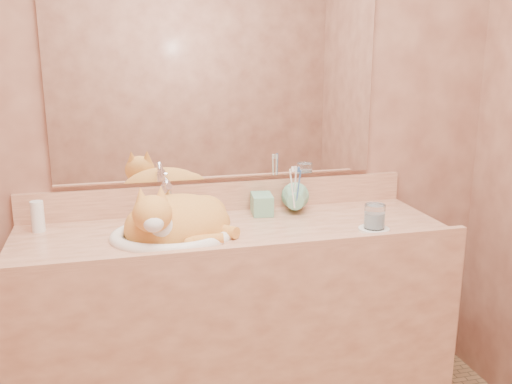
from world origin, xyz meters
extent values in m
cube|color=brown|center=(0.00, 1.00, 1.25)|extent=(2.40, 0.02, 2.50)
cube|color=white|center=(0.00, 0.99, 1.39)|extent=(1.30, 0.02, 0.80)
imported|color=#6FB28F|center=(0.15, 0.84, 0.94)|extent=(0.09, 0.09, 0.18)
imported|color=#6FB28F|center=(0.28, 0.83, 0.90)|extent=(0.15, 0.15, 0.11)
cylinder|color=white|center=(0.50, 0.59, 0.85)|extent=(0.11, 0.11, 0.01)
cylinder|color=white|center=(0.50, 0.59, 0.90)|extent=(0.08, 0.08, 0.09)
cylinder|color=white|center=(-0.70, 0.89, 0.91)|extent=(0.05, 0.05, 0.11)
camera|label=1|loc=(-0.42, -1.25, 1.51)|focal=40.00mm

